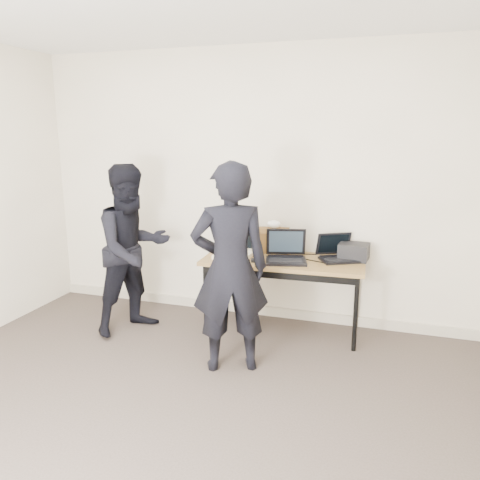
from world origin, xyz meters
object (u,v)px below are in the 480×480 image
at_px(laptop_right, 337,254).
at_px(person_observer, 133,249).
at_px(equipment_box, 354,252).
at_px(person_typist, 230,269).
at_px(laptop_beige, 234,251).
at_px(laptop_center, 286,254).
at_px(leather_satchel, 271,240).
at_px(desk, 283,265).

height_order(laptop_right, person_observer, person_observer).
distance_m(equipment_box, person_typist, 1.34).
height_order(laptop_beige, laptop_right, laptop_beige).
relative_size(laptop_center, leather_satchel, 1.15).
relative_size(leather_satchel, person_typist, 0.23).
xyz_separation_m(laptop_beige, person_typist, (0.23, -0.79, 0.07)).
distance_m(leather_satchel, person_typist, 1.06).
relative_size(desk, laptop_beige, 4.61).
height_order(desk, person_typist, person_typist).
bearing_deg(equipment_box, laptop_beige, -168.13).
distance_m(laptop_right, equipment_box, 0.16).
bearing_deg(laptop_center, person_typist, -123.05).
bearing_deg(desk, laptop_beige, -177.61).
relative_size(laptop_beige, equipment_box, 1.24).
xyz_separation_m(laptop_beige, person_observer, (-0.90, -0.34, 0.03)).
height_order(person_typist, person_observer, person_typist).
distance_m(laptop_beige, person_typist, 0.82).
height_order(laptop_right, equipment_box, laptop_right).
relative_size(laptop_center, person_observer, 0.27).
bearing_deg(person_observer, leather_satchel, -33.00).
relative_size(laptop_beige, laptop_center, 0.75).
bearing_deg(laptop_center, desk, 120.48).
bearing_deg(person_observer, laptop_beige, -39.24).
height_order(desk, person_observer, person_observer).
height_order(desk, laptop_beige, laptop_beige).
bearing_deg(person_typist, equipment_box, -155.14).
bearing_deg(laptop_right, laptop_beige, 163.29).
relative_size(laptop_center, laptop_right, 1.01).
relative_size(laptop_beige, leather_satchel, 0.86).
bearing_deg(leather_satchel, person_observer, -162.19).
xyz_separation_m(laptop_beige, leather_satchel, (0.29, 0.27, 0.07)).
relative_size(desk, laptop_right, 3.49).
height_order(leather_satchel, equipment_box, leather_satchel).
bearing_deg(laptop_center, laptop_right, 8.24).
xyz_separation_m(laptop_center, equipment_box, (0.60, 0.23, 0.01)).
xyz_separation_m(laptop_right, leather_satchel, (-0.66, 0.08, 0.07)).
bearing_deg(leather_satchel, desk, -61.09).
relative_size(person_typist, person_observer, 1.05).
height_order(laptop_beige, equipment_box, laptop_beige).
bearing_deg(person_typist, laptop_right, -151.16).
bearing_deg(desk, equipment_box, 14.54).
relative_size(equipment_box, person_typist, 0.16).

